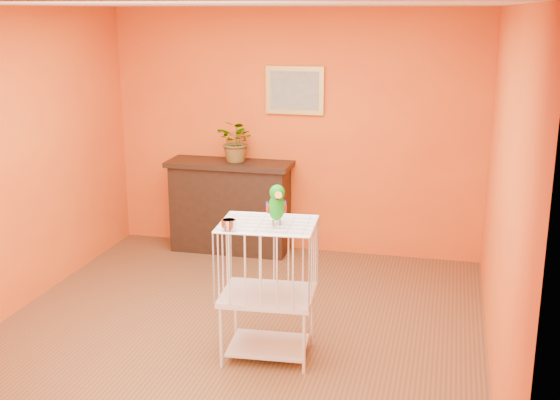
# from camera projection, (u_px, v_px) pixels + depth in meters

# --- Properties ---
(ground) EXTENTS (4.50, 4.50, 0.00)m
(ground) POSITION_uv_depth(u_px,v_px,m) (234.00, 336.00, 5.71)
(ground) COLOR brown
(ground) RESTS_ON ground
(room_shell) EXTENTS (4.50, 4.50, 4.50)m
(room_shell) POSITION_uv_depth(u_px,v_px,m) (230.00, 144.00, 5.29)
(room_shell) COLOR orange
(room_shell) RESTS_ON ground
(console_cabinet) EXTENTS (1.34, 0.48, 1.00)m
(console_cabinet) POSITION_uv_depth(u_px,v_px,m) (230.00, 206.00, 7.62)
(console_cabinet) COLOR black
(console_cabinet) RESTS_ON ground
(potted_plant) EXTENTS (0.54, 0.56, 0.35)m
(potted_plant) POSITION_uv_depth(u_px,v_px,m) (237.00, 146.00, 7.40)
(potted_plant) COLOR #26722D
(potted_plant) RESTS_ON console_cabinet
(framed_picture) EXTENTS (0.62, 0.04, 0.50)m
(framed_picture) POSITION_uv_depth(u_px,v_px,m) (295.00, 90.00, 7.33)
(framed_picture) COLOR gold
(framed_picture) RESTS_ON room_shell
(birdcage) EXTENTS (0.72, 0.58, 1.06)m
(birdcage) POSITION_uv_depth(u_px,v_px,m) (268.00, 288.00, 5.24)
(birdcage) COLOR silver
(birdcage) RESTS_ON ground
(feed_cup) EXTENTS (0.10, 0.10, 0.07)m
(feed_cup) POSITION_uv_depth(u_px,v_px,m) (229.00, 225.00, 4.94)
(feed_cup) COLOR silver
(feed_cup) RESTS_ON birdcage
(parrot) EXTENTS (0.17, 0.28, 0.31)m
(parrot) POSITION_uv_depth(u_px,v_px,m) (277.00, 204.00, 5.02)
(parrot) COLOR #59544C
(parrot) RESTS_ON birdcage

